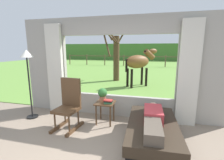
{
  "coord_description": "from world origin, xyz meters",
  "views": [
    {
      "loc": [
        0.92,
        -1.78,
        1.78
      ],
      "look_at": [
        0.0,
        1.8,
        1.05
      ],
      "focal_mm": 26.02,
      "sensor_mm": 36.0,
      "label": 1
    }
  ],
  "objects_px": {
    "recliner_sofa": "(152,133)",
    "pasture_tree": "(116,55)",
    "horse": "(139,62)",
    "book_stack": "(108,101)",
    "side_table": "(105,106)",
    "reclining_person": "(153,119)",
    "potted_plant": "(103,94)",
    "rocking_chair": "(69,104)",
    "floor_lamp_left": "(27,64)"
  },
  "relations": [
    {
      "from": "horse",
      "to": "book_stack",
      "type": "bearing_deg",
      "value": -48.24
    },
    {
      "from": "recliner_sofa",
      "to": "side_table",
      "type": "xyz_separation_m",
      "value": [
        -1.11,
        0.61,
        0.21
      ]
    },
    {
      "from": "rocking_chair",
      "to": "book_stack",
      "type": "relative_size",
      "value": 5.38
    },
    {
      "from": "rocking_chair",
      "to": "pasture_tree",
      "type": "distance_m",
      "value": 5.52
    },
    {
      "from": "reclining_person",
      "to": "book_stack",
      "type": "distance_m",
      "value": 1.18
    },
    {
      "from": "horse",
      "to": "pasture_tree",
      "type": "bearing_deg",
      "value": -172.05
    },
    {
      "from": "potted_plant",
      "to": "recliner_sofa",
      "type": "bearing_deg",
      "value": -29.52
    },
    {
      "from": "reclining_person",
      "to": "potted_plant",
      "type": "height_order",
      "value": "potted_plant"
    },
    {
      "from": "reclining_person",
      "to": "pasture_tree",
      "type": "distance_m",
      "value": 6.14
    },
    {
      "from": "rocking_chair",
      "to": "potted_plant",
      "type": "bearing_deg",
      "value": 39.88
    },
    {
      "from": "rocking_chair",
      "to": "pasture_tree",
      "type": "bearing_deg",
      "value": 97.38
    },
    {
      "from": "pasture_tree",
      "to": "horse",
      "type": "bearing_deg",
      "value": -38.38
    },
    {
      "from": "reclining_person",
      "to": "side_table",
      "type": "xyz_separation_m",
      "value": [
        -1.11,
        0.66,
        -0.1
      ]
    },
    {
      "from": "rocking_chair",
      "to": "floor_lamp_left",
      "type": "xyz_separation_m",
      "value": [
        -1.2,
        0.22,
        0.86
      ]
    },
    {
      "from": "rocking_chair",
      "to": "horse",
      "type": "bearing_deg",
      "value": 80.63
    },
    {
      "from": "side_table",
      "to": "book_stack",
      "type": "distance_m",
      "value": 0.18
    },
    {
      "from": "reclining_person",
      "to": "potted_plant",
      "type": "xyz_separation_m",
      "value": [
        -1.19,
        0.72,
        0.18
      ]
    },
    {
      "from": "side_table",
      "to": "book_stack",
      "type": "xyz_separation_m",
      "value": [
        0.09,
        -0.06,
        0.14
      ]
    },
    {
      "from": "potted_plant",
      "to": "book_stack",
      "type": "distance_m",
      "value": 0.25
    },
    {
      "from": "book_stack",
      "to": "floor_lamp_left",
      "type": "xyz_separation_m",
      "value": [
        -2.03,
        -0.11,
        0.84
      ]
    },
    {
      "from": "reclining_person",
      "to": "rocking_chair",
      "type": "xyz_separation_m",
      "value": [
        -1.84,
        0.27,
        0.02
      ]
    },
    {
      "from": "side_table",
      "to": "floor_lamp_left",
      "type": "xyz_separation_m",
      "value": [
        -1.94,
        -0.17,
        0.98
      ]
    },
    {
      "from": "side_table",
      "to": "horse",
      "type": "xyz_separation_m",
      "value": [
        0.42,
        3.99,
        0.73
      ]
    },
    {
      "from": "recliner_sofa",
      "to": "rocking_chair",
      "type": "relative_size",
      "value": 1.55
    },
    {
      "from": "recliner_sofa",
      "to": "rocking_chair",
      "type": "height_order",
      "value": "rocking_chair"
    },
    {
      "from": "rocking_chair",
      "to": "floor_lamp_left",
      "type": "relative_size",
      "value": 0.64
    },
    {
      "from": "recliner_sofa",
      "to": "book_stack",
      "type": "xyz_separation_m",
      "value": [
        -1.01,
        0.55,
        0.35
      ]
    },
    {
      "from": "side_table",
      "to": "potted_plant",
      "type": "relative_size",
      "value": 1.63
    },
    {
      "from": "floor_lamp_left",
      "to": "pasture_tree",
      "type": "height_order",
      "value": "pasture_tree"
    },
    {
      "from": "potted_plant",
      "to": "book_stack",
      "type": "xyz_separation_m",
      "value": [
        0.17,
        -0.12,
        -0.14
      ]
    },
    {
      "from": "potted_plant",
      "to": "floor_lamp_left",
      "type": "xyz_separation_m",
      "value": [
        -1.86,
        -0.23,
        0.7
      ]
    },
    {
      "from": "side_table",
      "to": "book_stack",
      "type": "relative_size",
      "value": 2.5
    },
    {
      "from": "reclining_person",
      "to": "side_table",
      "type": "relative_size",
      "value": 2.76
    },
    {
      "from": "reclining_person",
      "to": "book_stack",
      "type": "relative_size",
      "value": 6.89
    },
    {
      "from": "recliner_sofa",
      "to": "horse",
      "type": "bearing_deg",
      "value": 95.85
    },
    {
      "from": "pasture_tree",
      "to": "potted_plant",
      "type": "bearing_deg",
      "value": -80.38
    },
    {
      "from": "reclining_person",
      "to": "pasture_tree",
      "type": "height_order",
      "value": "pasture_tree"
    },
    {
      "from": "recliner_sofa",
      "to": "floor_lamp_left",
      "type": "bearing_deg",
      "value": 169.05
    },
    {
      "from": "side_table",
      "to": "recliner_sofa",
      "type": "bearing_deg",
      "value": -28.94
    },
    {
      "from": "horse",
      "to": "pasture_tree",
      "type": "xyz_separation_m",
      "value": [
        -1.34,
        1.06,
        0.27
      ]
    },
    {
      "from": "recliner_sofa",
      "to": "pasture_tree",
      "type": "distance_m",
      "value": 6.14
    },
    {
      "from": "recliner_sofa",
      "to": "pasture_tree",
      "type": "bearing_deg",
      "value": 107.07
    },
    {
      "from": "book_stack",
      "to": "rocking_chair",
      "type": "bearing_deg",
      "value": -158.23
    },
    {
      "from": "floor_lamp_left",
      "to": "pasture_tree",
      "type": "bearing_deg",
      "value": 79.09
    },
    {
      "from": "potted_plant",
      "to": "pasture_tree",
      "type": "distance_m",
      "value": 5.12
    },
    {
      "from": "recliner_sofa",
      "to": "pasture_tree",
      "type": "relative_size",
      "value": 0.56
    },
    {
      "from": "rocking_chair",
      "to": "floor_lamp_left",
      "type": "distance_m",
      "value": 1.49
    },
    {
      "from": "floor_lamp_left",
      "to": "recliner_sofa",
      "type": "bearing_deg",
      "value": -8.28
    },
    {
      "from": "book_stack",
      "to": "side_table",
      "type": "bearing_deg",
      "value": 147.26
    },
    {
      "from": "side_table",
      "to": "book_stack",
      "type": "height_order",
      "value": "book_stack"
    }
  ]
}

